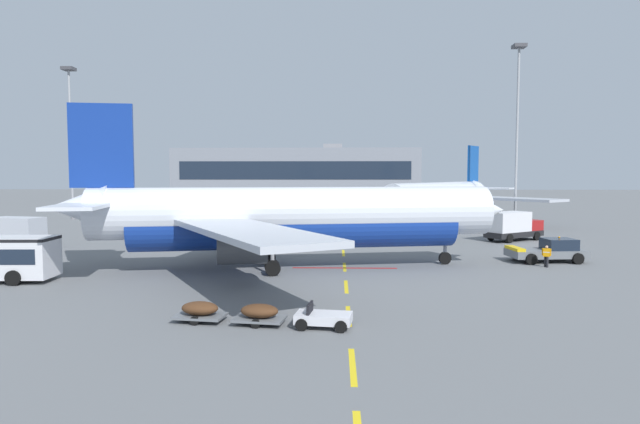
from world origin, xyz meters
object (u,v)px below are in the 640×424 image
at_px(catering_truck, 412,224).
at_px(fuel_service_truck, 513,226).
at_px(pushback_tug, 549,251).
at_px(airliner_foreground, 289,217).
at_px(baggage_train, 260,314).
at_px(ground_crew_worker, 546,255).
at_px(ground_power_truck, 10,233).
at_px(apron_light_mast_near, 70,125).
at_px(apron_light_mast_far, 518,113).
at_px(airliner_mid_left, 441,197).

distance_m(catering_truck, fuel_service_truck, 10.72).
bearing_deg(fuel_service_truck, catering_truck, 172.09).
bearing_deg(pushback_tug, catering_truck, 120.05).
height_order(airliner_foreground, baggage_train, airliner_foreground).
bearing_deg(baggage_train, ground_crew_worker, 39.86).
height_order(catering_truck, fuel_service_truck, same).
xyz_separation_m(fuel_service_truck, baggage_train, (-22.67, -33.41, -1.12)).
distance_m(airliner_foreground, catering_truck, 22.99).
relative_size(pushback_tug, ground_crew_worker, 3.70).
xyz_separation_m(pushback_tug, catering_truck, (-9.02, 15.59, 0.74)).
height_order(fuel_service_truck, ground_power_truck, same).
height_order(airliner_foreground, fuel_service_truck, airliner_foreground).
relative_size(ground_power_truck, baggage_train, 0.84).
relative_size(catering_truck, apron_light_mast_near, 0.30).
relative_size(catering_truck, apron_light_mast_far, 0.28).
height_order(pushback_tug, airliner_mid_left, airliner_mid_left).
height_order(catering_truck, ground_crew_worker, catering_truck).
bearing_deg(catering_truck, airliner_foreground, -121.79).
bearing_deg(pushback_tug, apron_light_mast_near, 146.07).
distance_m(airliner_mid_left, ground_power_truck, 55.00).
bearing_deg(ground_crew_worker, apron_light_mast_far, 75.23).
height_order(airliner_mid_left, apron_light_mast_far, apron_light_mast_far).
bearing_deg(airliner_mid_left, apron_light_mast_near, 174.87).
bearing_deg(pushback_tug, fuel_service_truck, 83.52).
relative_size(pushback_tug, airliner_mid_left, 0.20).
distance_m(airliner_mid_left, apron_light_mast_near, 58.81).
distance_m(airliner_foreground, apron_light_mast_near, 59.52).
height_order(airliner_mid_left, ground_power_truck, airliner_mid_left).
bearing_deg(ground_power_truck, airliner_foreground, -18.18).
xyz_separation_m(ground_power_truck, apron_light_mast_near, (-11.39, 35.05, 13.34)).
bearing_deg(airliner_foreground, pushback_tug, 10.36).
bearing_deg(airliner_mid_left, ground_power_truck, -147.06).
bearing_deg(apron_light_mast_near, baggage_train, -57.01).
distance_m(pushback_tug, baggage_train, 28.57).
xyz_separation_m(pushback_tug, airliner_mid_left, (-2.12, 34.95, 2.95)).
bearing_deg(fuel_service_truck, ground_crew_worker, -99.60).
height_order(ground_power_truck, apron_light_mast_near, apron_light_mast_near).
xyz_separation_m(pushback_tug, baggage_train, (-21.06, -19.29, -0.38)).
relative_size(fuel_service_truck, apron_light_mast_near, 0.30).
bearing_deg(ground_crew_worker, pushback_tug, 65.54).
bearing_deg(airliner_mid_left, baggage_train, -109.25).
relative_size(airliner_mid_left, ground_crew_worker, 18.53).
relative_size(airliner_foreground, pushback_tug, 5.55).
bearing_deg(airliner_mid_left, airliner_foreground, -116.03).
distance_m(airliner_foreground, ground_crew_worker, 20.08).
bearing_deg(apron_light_mast_far, fuel_service_truck, -108.66).
distance_m(fuel_service_truck, ground_crew_worker, 17.11).
relative_size(ground_crew_worker, apron_light_mast_far, 0.07).
relative_size(airliner_foreground, baggage_train, 3.98).
height_order(ground_crew_worker, apron_light_mast_far, apron_light_mast_far).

